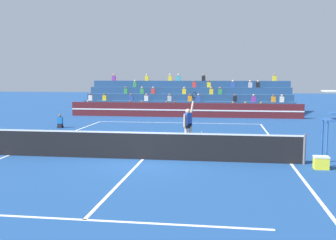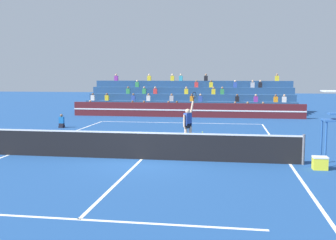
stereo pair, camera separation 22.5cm
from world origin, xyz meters
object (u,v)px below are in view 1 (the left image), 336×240
object	(u,v)px
umpire_chair	(335,118)
ball_kid_courtside	(60,122)
tennis_ball	(202,132)
equipment_cooler	(321,163)
tennis_player	(188,125)

from	to	relation	value
umpire_chair	ball_kid_courtside	world-z (taller)	umpire_chair
umpire_chair	tennis_ball	distance (m)	9.17
umpire_chair	equipment_cooler	size ratio (longest dim) A/B	5.34
tennis_ball	umpire_chair	bearing A→B (deg)	-55.53
equipment_cooler	ball_kid_courtside	bearing A→B (deg)	145.88
umpire_chair	equipment_cooler	world-z (taller)	umpire_chair
ball_kid_courtside	tennis_ball	size ratio (longest dim) A/B	12.43
umpire_chair	tennis_ball	xyz separation A→B (m)	(-5.10, 7.43, -1.68)
ball_kid_courtside	tennis_ball	xyz separation A→B (m)	(8.75, -0.89, -0.30)
ball_kid_courtside	tennis_player	bearing A→B (deg)	-32.11
tennis_ball	equipment_cooler	bearing A→B (deg)	-60.80
tennis_player	equipment_cooler	bearing A→B (deg)	-37.33
equipment_cooler	tennis_player	bearing A→B (deg)	142.67
tennis_player	tennis_ball	size ratio (longest dim) A/B	36.72
umpire_chair	tennis_player	size ratio (longest dim) A/B	1.07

